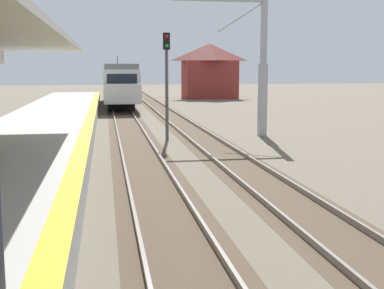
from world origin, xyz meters
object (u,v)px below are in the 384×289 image
Objects in this scene: approaching_train at (119,83)px; catenary_pylon_far_side at (258,67)px; rail_signal_post at (167,75)px; distant_trackside_house at (209,70)px.

catenary_pylon_far_side reaches higher than approaching_train.
approaching_train is 3.77× the size of rail_signal_post.
approaching_train is 2.61× the size of catenary_pylon_far_side.
distant_trackside_house is at bearing 82.49° from catenary_pylon_far_side.
catenary_pylon_far_side is at bearing 10.23° from rail_signal_post.
catenary_pylon_far_side is at bearing -97.51° from distant_trackside_house.
rail_signal_post is 0.79× the size of distant_trackside_house.
catenary_pylon_far_side is 1.14× the size of distant_trackside_house.
approaching_train is 15.28m from distant_trackside_house.
rail_signal_post is at bearing -169.77° from catenary_pylon_far_side.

